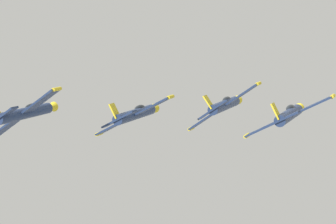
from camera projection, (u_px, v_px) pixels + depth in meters
The scene contains 4 objects.
airplane_lead at pixel (225, 105), 77.02m from camera, with size 8.05×10.35×5.76m.
airplane_left_inner at pixel (136, 114), 73.84m from camera, with size 8.64×10.35×4.75m.
airplane_right_inner at pixel (289, 114), 68.04m from camera, with size 8.67×10.35×4.69m.
airplane_left_outer at pixel (25, 113), 68.38m from camera, with size 8.06×10.35×5.74m.
Camera 1 is at (24.74, -66.21, 86.87)m, focal length 75.22 mm.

